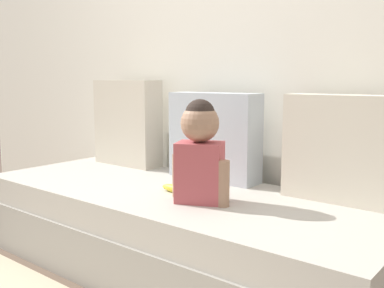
% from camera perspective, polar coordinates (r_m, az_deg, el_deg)
% --- Properties ---
extents(ground_plane, '(12.00, 12.00, 0.00)m').
position_cam_1_polar(ground_plane, '(2.42, -2.13, -15.68)').
color(ground_plane, brown).
extents(back_wall, '(5.48, 0.10, 2.24)m').
position_cam_1_polar(back_wall, '(2.67, 5.89, 11.18)').
color(back_wall, silver).
rests_on(back_wall, ground).
extents(couch, '(2.28, 0.87, 0.42)m').
position_cam_1_polar(couch, '(2.35, -2.15, -11.03)').
color(couch, '#9C978F').
rests_on(couch, ground).
extents(throw_pillow_left, '(0.48, 0.16, 0.55)m').
position_cam_1_polar(throw_pillow_left, '(2.96, -8.26, 2.70)').
color(throw_pillow_left, beige).
rests_on(throw_pillow_left, couch).
extents(throw_pillow_center, '(0.54, 0.16, 0.49)m').
position_cam_1_polar(throw_pillow_center, '(2.50, 2.85, 0.97)').
color(throw_pillow_center, '#B2BCC6').
rests_on(throw_pillow_center, couch).
extents(throw_pillow_right, '(0.49, 0.16, 0.49)m').
position_cam_1_polar(throw_pillow_right, '(2.16, 18.15, -0.53)').
color(throw_pillow_right, beige).
rests_on(throw_pillow_right, couch).
extents(toddler, '(0.32, 0.23, 0.47)m').
position_cam_1_polar(toddler, '(2.03, 1.01, -0.75)').
color(toddler, '#B24C51').
rests_on(toddler, couch).
extents(banana, '(0.17, 0.05, 0.04)m').
position_cam_1_polar(banana, '(2.24, -2.20, -5.75)').
color(banana, yellow).
rests_on(banana, couch).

